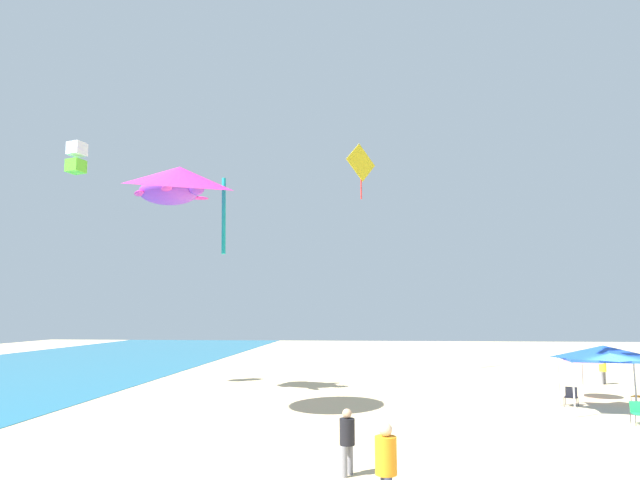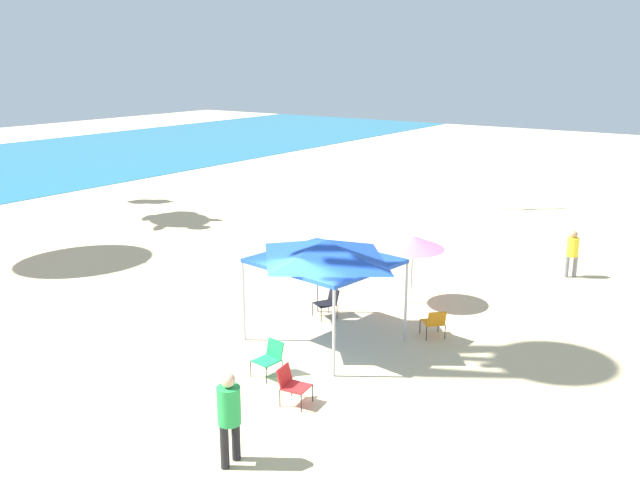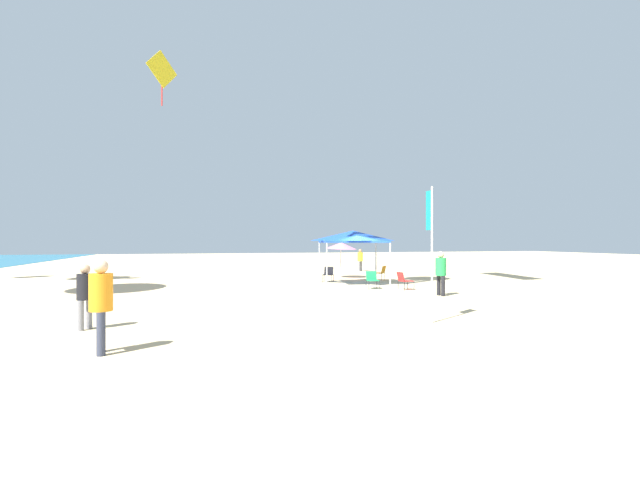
% 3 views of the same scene
% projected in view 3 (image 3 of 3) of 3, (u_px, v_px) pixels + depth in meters
% --- Properties ---
extents(ground, '(120.00, 120.00, 0.10)m').
position_uv_depth(ground, '(369.00, 289.00, 21.61)').
color(ground, '#D6BC8C').
extents(canopy_tent, '(3.30, 3.59, 2.77)m').
position_uv_depth(canopy_tent, '(353.00, 237.00, 23.76)').
color(canopy_tent, '#B7B7BC').
rests_on(canopy_tent, ground).
extents(beach_umbrella, '(1.89, 1.89, 2.19)m').
position_uv_depth(beach_umbrella, '(341.00, 246.00, 27.58)').
color(beach_umbrella, silver).
rests_on(beach_umbrella, ground).
extents(folding_chair_right_of_tent, '(0.79, 0.74, 0.82)m').
position_uv_depth(folding_chair_right_of_tent, '(328.00, 273.00, 24.98)').
color(folding_chair_right_of_tent, black).
rests_on(folding_chair_right_of_tent, ground).
extents(folding_chair_near_cooler, '(0.68, 0.60, 0.82)m').
position_uv_depth(folding_chair_near_cooler, '(372.00, 279.00, 21.46)').
color(folding_chair_near_cooler, black).
rests_on(folding_chair_near_cooler, ground).
extents(folding_chair_facing_ocean, '(0.80, 0.81, 0.82)m').
position_uv_depth(folding_chair_facing_ocean, '(381.00, 272.00, 26.10)').
color(folding_chair_facing_ocean, black).
rests_on(folding_chair_facing_ocean, ground).
extents(folding_chair_left_of_tent, '(0.61, 0.69, 0.82)m').
position_uv_depth(folding_chair_left_of_tent, '(404.00, 279.00, 21.02)').
color(folding_chair_left_of_tent, black).
rests_on(folding_chair_left_of_tent, ground).
extents(banner_flag, '(0.36, 0.06, 3.76)m').
position_uv_depth(banner_flag, '(431.00, 241.00, 12.69)').
color(banner_flag, silver).
rests_on(banner_flag, ground).
extents(person_kite_handler, '(0.50, 0.45, 1.89)m').
position_uv_depth(person_kite_handler, '(101.00, 298.00, 9.16)').
color(person_kite_handler, '#33384C').
rests_on(person_kite_handler, ground).
extents(person_by_tent, '(0.41, 0.40, 1.67)m').
position_uv_depth(person_by_tent, '(85.00, 291.00, 11.66)').
color(person_by_tent, slate).
rests_on(person_by_tent, ground).
extents(person_near_umbrella, '(0.38, 0.38, 1.62)m').
position_uv_depth(person_near_umbrella, '(360.00, 258.00, 33.70)').
color(person_near_umbrella, slate).
rests_on(person_near_umbrella, ground).
extents(person_watching_sky, '(0.49, 0.43, 1.82)m').
position_uv_depth(person_watching_sky, '(441.00, 270.00, 18.75)').
color(person_watching_sky, black).
rests_on(person_watching_sky, ground).
extents(kite_diamond_yellow, '(2.09, 2.06, 4.11)m').
position_uv_depth(kite_diamond_yellow, '(162.00, 71.00, 33.63)').
color(kite_diamond_yellow, yellow).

